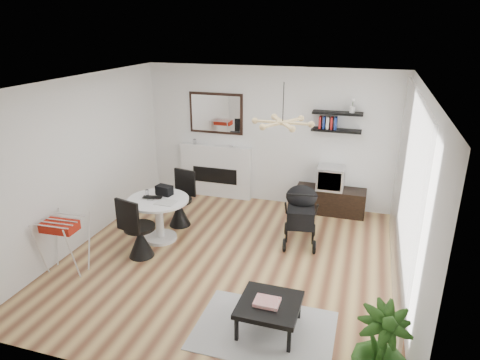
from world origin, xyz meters
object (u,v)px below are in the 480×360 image
(fireplace, at_px, (216,165))
(stroller, at_px, (301,217))
(dining_table, at_px, (159,213))
(tv_console, at_px, (330,201))
(drying_rack, at_px, (65,244))
(coffee_table, at_px, (269,306))
(potted_plant, at_px, (380,351))
(crt_tv, at_px, (331,178))

(fireplace, xyz_separation_m, stroller, (2.03, -1.49, -0.23))
(dining_table, height_order, stroller, stroller)
(stroller, bearing_deg, fireplace, 134.97)
(fireplace, bearing_deg, stroller, -36.27)
(fireplace, distance_m, stroller, 2.53)
(fireplace, bearing_deg, tv_console, -3.87)
(drying_rack, height_order, coffee_table, drying_rack)
(drying_rack, bearing_deg, potted_plant, -14.63)
(tv_console, relative_size, potted_plant, 1.37)
(fireplace, xyz_separation_m, potted_plant, (3.28, -4.34, -0.21))
(fireplace, relative_size, tv_console, 1.66)
(crt_tv, distance_m, coffee_table, 3.65)
(dining_table, xyz_separation_m, potted_plant, (3.52, -2.22, -0.01))
(fireplace, distance_m, drying_rack, 3.59)
(fireplace, xyz_separation_m, coffee_table, (2.05, -3.79, -0.35))
(fireplace, distance_m, crt_tv, 2.37)
(fireplace, distance_m, dining_table, 2.14)
(tv_console, bearing_deg, dining_table, -143.31)
(drying_rack, xyz_separation_m, coffee_table, (3.13, -0.37, -0.11))
(crt_tv, bearing_deg, coffee_table, -94.86)
(fireplace, bearing_deg, potted_plant, -52.88)
(potted_plant, bearing_deg, stroller, 113.76)
(fireplace, xyz_separation_m, crt_tv, (2.36, -0.16, 0.02))
(dining_table, relative_size, stroller, 0.96)
(crt_tv, distance_m, dining_table, 3.25)
(fireplace, xyz_separation_m, dining_table, (-0.24, -2.12, -0.20))
(tv_console, xyz_separation_m, stroller, (-0.36, -1.33, 0.21))
(fireplace, distance_m, coffee_table, 4.32)
(fireplace, height_order, tv_console, fireplace)
(coffee_table, xyz_separation_m, potted_plant, (1.23, -0.55, 0.14))
(crt_tv, relative_size, potted_plant, 0.52)
(fireplace, distance_m, potted_plant, 5.44)
(drying_rack, relative_size, potted_plant, 0.89)
(stroller, bearing_deg, crt_tv, 67.16)
(fireplace, relative_size, coffee_table, 2.99)
(crt_tv, bearing_deg, fireplace, 176.00)
(fireplace, height_order, dining_table, fireplace)
(crt_tv, relative_size, coffee_table, 0.69)
(crt_tv, relative_size, drying_rack, 0.58)
(dining_table, height_order, drying_rack, drying_rack)
(tv_console, relative_size, drying_rack, 1.54)
(tv_console, bearing_deg, coffee_table, -95.28)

